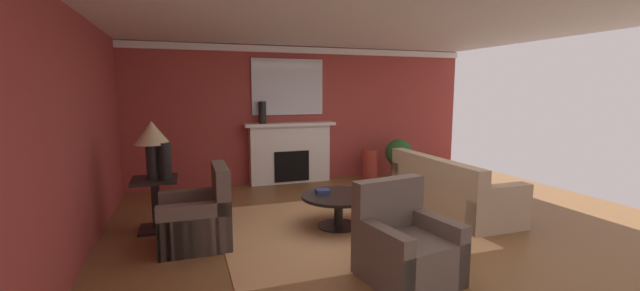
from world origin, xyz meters
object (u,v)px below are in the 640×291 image
Objects in this scene: side_table at (156,201)px; potted_plant at (399,155)px; fireplace at (290,154)px; vase_on_side_table at (165,161)px; armchair_facing_fireplace at (405,249)px; armchair_near_window at (198,220)px; vase_tall_corner at (370,165)px; vase_mantel_left at (262,113)px; sofa at (450,192)px; mantel_mirror at (288,87)px; coffee_table at (338,203)px; table_lamp at (152,138)px.

potted_plant is at bearing 19.74° from side_table.
fireplace is 3.78× the size of vase_on_side_table.
fireplace is 1.89× the size of armchair_facing_fireplace.
armchair_near_window is 1.36× the size of side_table.
vase_mantel_left is at bearing 173.42° from vase_tall_corner.
vase_on_side_table is 0.57× the size of potted_plant.
sofa is at bearing -48.07° from vase_mantel_left.
mantel_mirror is 1.44× the size of coffee_table.
armchair_near_window is 1.00× the size of armchair_facing_fireplace.
vase_tall_corner is at bearing 94.30° from sofa.
vase_on_side_table reaches higher than sofa.
mantel_mirror reaches higher than sofa.
table_lamp reaches higher than coffee_table.
sofa reaches higher than vase_tall_corner.
sofa is 4.31m from table_lamp.
sofa is at bearing -57.15° from mantel_mirror.
vase_tall_corner is (1.62, -0.30, -0.26)m from fireplace.
armchair_facing_fireplace is 1.14× the size of potted_plant.
coffee_table is 2.57m from table_lamp.
armchair_near_window is at bearing -115.86° from vase_mantel_left.
side_table is at bearing -138.89° from fireplace.
table_lamp is 2.73m from vase_mantel_left.
potted_plant is at bearing 60.53° from armchair_facing_fireplace.
sofa is 3.41× the size of vase_tall_corner.
sofa is 4.99× the size of vase_mantel_left.
fireplace is at bearing 56.02° from armchair_near_window.
armchair_facing_fireplace is at bearing -111.76° from vase_tall_corner.
table_lamp is (-2.31, 0.69, 0.89)m from coffee_table.
coffee_table is at bearing -91.27° from mantel_mirror.
vase_tall_corner is at bearing 23.93° from table_lamp.
table_lamp is at bearing 125.48° from armchair_near_window.
armchair_facing_fireplace is 2.00× the size of vase_on_side_table.
armchair_near_window reaches higher than coffee_table.
coffee_table is at bearing -16.60° from table_lamp.
potted_plant is (2.22, -0.42, -0.08)m from fireplace.
coffee_table is at bearing 92.53° from armchair_facing_fireplace.
vase_mantel_left is at bearing 97.39° from armchair_facing_fireplace.
sofa is 3.00× the size of side_table.
side_table is (-4.17, 0.59, 0.10)m from sofa.
vase_on_side_table reaches higher than potted_plant.
coffee_table is 2.37× the size of vase_mantel_left.
potted_plant is (4.59, 1.65, 0.09)m from side_table.
vase_tall_corner is (-0.18, 2.36, 0.01)m from sofa.
fireplace is 4.35m from armchair_facing_fireplace.
vase_on_side_table reaches higher than armchair_near_window.
mantel_mirror reaches higher than fireplace.
armchair_facing_fireplace reaches higher than vase_tall_corner.
mantel_mirror is at bearing 90.00° from fireplace.
coffee_table is 2.10× the size of vase_on_side_table.
mantel_mirror reaches higher than coffee_table.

